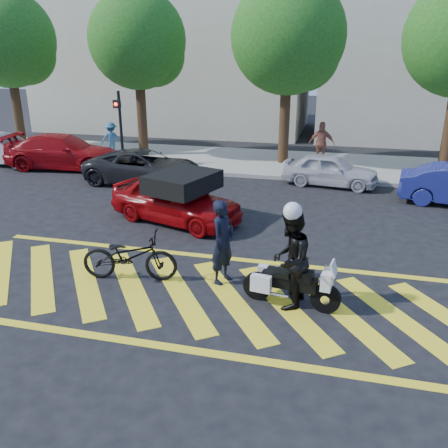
% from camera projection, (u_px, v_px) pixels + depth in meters
% --- Properties ---
extents(ground, '(90.00, 90.00, 0.00)m').
position_uv_depth(ground, '(207.00, 296.00, 9.83)').
color(ground, black).
rests_on(ground, ground).
extents(sidewalk, '(60.00, 5.00, 0.15)m').
position_uv_depth(sidewalk, '(282.00, 164.00, 20.71)').
color(sidewalk, '#9E998E').
rests_on(sidewalk, ground).
extents(crosswalk, '(12.33, 4.00, 0.01)m').
position_uv_depth(crosswalk, '(205.00, 295.00, 9.84)').
color(crosswalk, yellow).
rests_on(crosswalk, ground).
extents(building_left, '(16.00, 8.00, 10.00)m').
position_uv_depth(building_left, '(175.00, 45.00, 29.00)').
color(building_left, beige).
rests_on(building_left, ground).
extents(tree_far_left, '(4.40, 4.40, 7.41)m').
position_uv_depth(tree_far_left, '(11.00, 43.00, 21.97)').
color(tree_far_left, black).
rests_on(tree_far_left, ground).
extents(tree_left, '(4.20, 4.20, 7.26)m').
position_uv_depth(tree_left, '(141.00, 44.00, 20.50)').
color(tree_left, black).
rests_on(tree_left, ground).
extents(tree_center, '(4.60, 4.60, 7.56)m').
position_uv_depth(tree_center, '(291.00, 41.00, 18.99)').
color(tree_center, black).
rests_on(tree_center, ground).
extents(signal_pole, '(0.28, 0.43, 3.20)m').
position_uv_depth(signal_pole, '(120.00, 123.00, 19.49)').
color(signal_pole, black).
rests_on(signal_pole, ground).
extents(officer_bike, '(0.63, 0.78, 1.86)m').
position_uv_depth(officer_bike, '(223.00, 242.00, 10.11)').
color(officer_bike, black).
rests_on(officer_bike, ground).
extents(bicycle, '(2.19, 1.06, 1.10)m').
position_uv_depth(bicycle, '(130.00, 256.00, 10.36)').
color(bicycle, black).
rests_on(bicycle, ground).
extents(police_motorcycle, '(1.96, 0.71, 0.87)m').
position_uv_depth(police_motorcycle, '(290.00, 284.00, 9.32)').
color(police_motorcycle, black).
rests_on(police_motorcycle, ground).
extents(officer_moto, '(0.88, 1.06, 1.99)m').
position_uv_depth(officer_moto, '(290.00, 260.00, 9.13)').
color(officer_moto, black).
rests_on(officer_moto, ground).
extents(red_convertible, '(4.32, 2.79, 1.37)m').
position_uv_depth(red_convertible, '(175.00, 199.00, 13.80)').
color(red_convertible, '#8F0609').
rests_on(red_convertible, ground).
extents(parked_far_left, '(4.01, 1.53, 1.31)m').
position_uv_depth(parked_far_left, '(2.00, 150.00, 20.68)').
color(parked_far_left, '#AEB1B6').
rests_on(parked_far_left, ground).
extents(parked_left, '(5.09, 2.53, 1.42)m').
position_uv_depth(parked_left, '(63.00, 152.00, 19.98)').
color(parked_left, maroon).
rests_on(parked_left, ground).
extents(parked_mid_left, '(4.54, 2.18, 1.25)m').
position_uv_depth(parked_mid_left, '(144.00, 167.00, 17.77)').
color(parked_mid_left, black).
rests_on(parked_mid_left, ground).
extents(parked_mid_right, '(3.63, 1.85, 1.18)m').
position_uv_depth(parked_mid_right, '(330.00, 170.00, 17.51)').
color(parked_mid_right, '#BAB9BE').
rests_on(parked_mid_right, ground).
extents(pedestrian_left, '(1.13, 0.92, 1.52)m').
position_uv_depth(pedestrian_left, '(111.00, 139.00, 21.70)').
color(pedestrian_left, teal).
rests_on(pedestrian_left, sidewalk).
extents(pedestrian_right, '(1.09, 0.49, 1.83)m').
position_uv_depth(pedestrian_right, '(322.00, 144.00, 19.79)').
color(pedestrian_right, '#945543').
rests_on(pedestrian_right, sidewalk).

